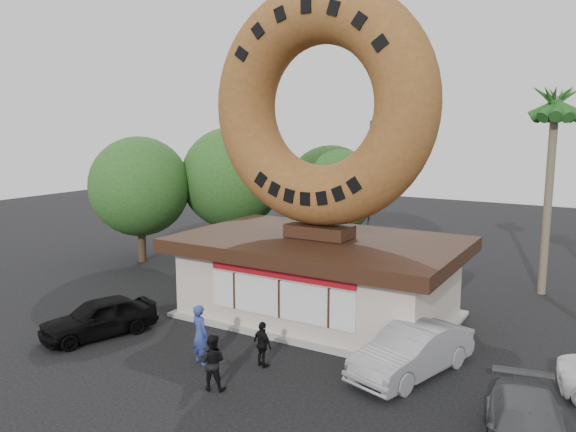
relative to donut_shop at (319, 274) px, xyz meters
The scene contains 14 objects.
ground 6.24m from the donut_shop, 90.00° to the right, with size 90.00×90.00×0.00m, color black.
donut_shop is the anchor object (origin of this frame).
giant_donut 6.74m from the donut_shop, 90.00° to the left, with size 9.41×9.41×2.40m, color brown.
tree_west 12.15m from the donut_shop, 143.55° to the left, with size 6.00×6.00×7.65m.
tree_mid 10.12m from the donut_shop, 113.92° to the left, with size 5.20×5.20×6.63m.
tree_far 13.59m from the donut_shop, 166.94° to the left, with size 5.60×5.60×7.14m.
palm_near 12.83m from the donut_shop, 46.90° to the left, with size 2.60×2.60×9.75m.
street_lamp 10.54m from the donut_shop, 100.50° to the left, with size 2.11×0.20×8.00m.
person_left 6.28m from the donut_shop, 100.82° to the right, with size 0.73×0.48×2.01m, color navy.
person_center 7.43m from the donut_shop, 87.58° to the right, with size 0.82×0.64×1.69m, color black.
person_right 5.44m from the donut_shop, 82.15° to the right, with size 0.89×0.37×1.52m, color black.
car_black 8.64m from the donut_shop, 134.08° to the right, with size 1.70×4.22×1.44m, color black.
car_silver 6.15m from the donut_shop, 33.43° to the right, with size 1.65×4.74×1.56m, color #959599.
car_grey 10.94m from the donut_shop, 35.43° to the right, with size 1.83×4.51×1.31m, color #4D5052.
Camera 1 is at (10.27, -13.69, 7.81)m, focal length 35.00 mm.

